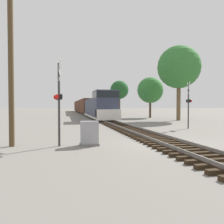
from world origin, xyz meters
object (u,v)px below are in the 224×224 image
Objects in this scene: tree_far_right at (179,67)px; utility_pole at (11,54)px; crossing_signal_far at (189,102)px; relay_cabinet at (89,134)px; crossing_signal_near at (59,99)px; tree_deep_background at (119,90)px; tree_mid_background at (150,90)px; freight_train at (85,106)px.

utility_pole is at bearing -138.32° from tree_far_right.
crossing_signal_far is at bearing -114.90° from tree_far_right.
utility_pole reaches higher than relay_cabinet.
tree_deep_background reaches higher than crossing_signal_near.
crossing_signal_near reaches higher than relay_cabinet.
tree_deep_background reaches higher than crossing_signal_far.
utility_pole is 1.04× the size of tree_deep_background.
crossing_signal_near is 24.79m from tree_far_right.
tree_far_right reaches higher than tree_deep_background.
crossing_signal_near is 13.43m from crossing_signal_far.
crossing_signal_far is at bearing -101.47° from tree_mid_background.
utility_pole is 0.86× the size of tree_far_right.
utility_pole is at bearing 171.60° from relay_cabinet.
tree_far_right reaches higher than relay_cabinet.
tree_far_right reaches higher than freight_train.
crossing_signal_near is 48.74m from tree_deep_background.
utility_pole is 1.29× the size of tree_mid_background.
tree_deep_background is (3.35, 39.56, 4.02)m from crossing_signal_far.
tree_far_right is (15.13, 17.64, 7.16)m from relay_cabinet.
crossing_signal_far is 39.91m from tree_deep_background.
utility_pole reaches higher than tree_mid_background.
tree_mid_background is at bearing 99.23° from tree_far_right.
relay_cabinet is 5.84m from utility_pole.
utility_pole is (-2.41, 0.47, 2.33)m from crossing_signal_near.
crossing_signal_near is 0.41× the size of tree_far_right.
crossing_signal_near reaches higher than freight_train.
crossing_signal_far is at bearing 108.26° from crossing_signal_near.
tree_mid_background is at bearing -67.80° from freight_train.
tree_mid_background is (3.79, 18.67, 2.48)m from crossing_signal_far.
crossing_signal_near is 0.48× the size of utility_pole.
tree_mid_background is 20.95m from tree_deep_background.
crossing_signal_far is at bearing 23.61° from utility_pole.
relay_cabinet is (1.60, -0.12, -1.87)m from crossing_signal_near.
utility_pole is (-14.09, -6.16, 2.35)m from crossing_signal_far.
freight_train is at bearing 23.53° from crossing_signal_far.
freight_train is 6.18× the size of tree_far_right.
tree_mid_background reaches higher than crossing_signal_near.
freight_train is 7.20× the size of utility_pole.
tree_far_right reaches higher than utility_pole.
crossing_signal_near is 2.47m from relay_cabinet.
tree_far_right is 1.50× the size of tree_mid_background.
tree_mid_background reaches higher than relay_cabinet.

